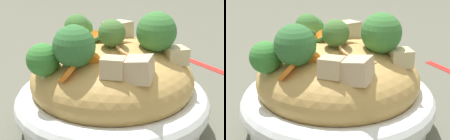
% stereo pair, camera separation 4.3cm
% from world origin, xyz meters
% --- Properties ---
extents(ground_plane, '(3.00, 3.00, 0.00)m').
position_xyz_m(ground_plane, '(0.00, 0.00, 0.00)').
color(ground_plane, '#56574A').
extents(serving_bowl, '(0.27, 0.27, 0.06)m').
position_xyz_m(serving_bowl, '(0.00, 0.00, 0.03)').
color(serving_bowl, white).
rests_on(serving_bowl, ground_plane).
extents(noodle_heap, '(0.22, 0.22, 0.11)m').
position_xyz_m(noodle_heap, '(-0.00, -0.00, 0.08)').
color(noodle_heap, tan).
rests_on(noodle_heap, serving_bowl).
extents(broccoli_florets, '(0.19, 0.19, 0.08)m').
position_xyz_m(broccoli_florets, '(-0.02, 0.01, 0.14)').
color(broccoli_florets, '#A4BE78').
rests_on(broccoli_florets, serving_bowl).
extents(carrot_coins, '(0.16, 0.07, 0.04)m').
position_xyz_m(carrot_coins, '(-0.03, 0.01, 0.12)').
color(carrot_coins, orange).
rests_on(carrot_coins, serving_bowl).
extents(zucchini_slices, '(0.11, 0.10, 0.05)m').
position_xyz_m(zucchini_slices, '(-0.02, 0.05, 0.12)').
color(zucchini_slices, beige).
rests_on(zucchini_slices, serving_bowl).
extents(chicken_chunks, '(0.14, 0.13, 0.05)m').
position_xyz_m(chicken_chunks, '(-0.02, -0.03, 0.12)').
color(chicken_chunks, '#CEB58B').
rests_on(chicken_chunks, serving_bowl).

